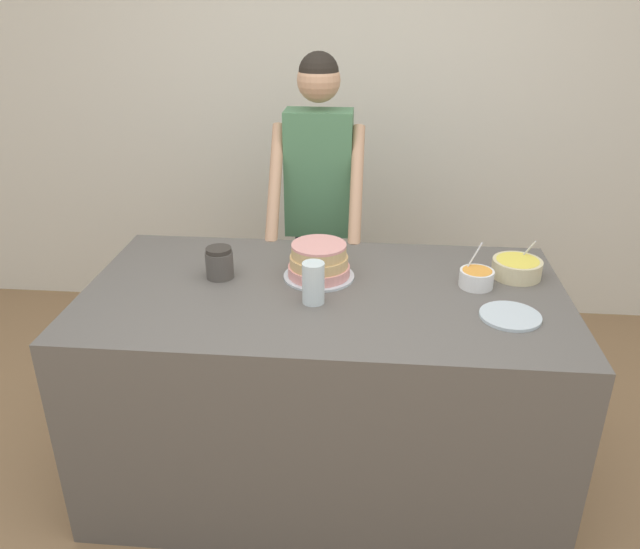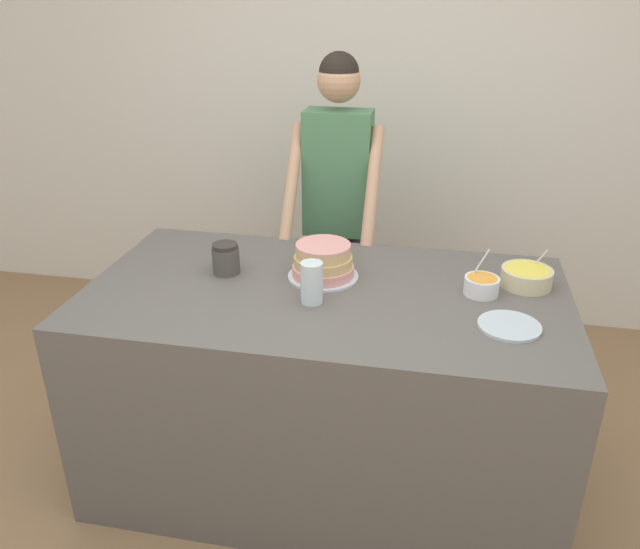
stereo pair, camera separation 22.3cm
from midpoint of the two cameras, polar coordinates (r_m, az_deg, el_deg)
wall_back at (r=3.78m, az=7.02°, el=15.07°), size 10.00×0.05×2.60m
counter at (r=2.61m, az=2.97°, el=-10.14°), size 1.84×0.99×0.88m
person_baker at (r=3.08m, az=3.68°, el=8.07°), size 0.44×0.45×1.67m
cake at (r=2.46m, az=2.89°, el=1.07°), size 0.28×0.28×0.14m
frosting_bowl_orange at (r=2.44m, az=17.12°, el=-0.97°), size 0.13×0.13×0.16m
frosting_bowl_yellow at (r=2.56m, az=20.76°, el=-0.22°), size 0.19×0.19×0.14m
drinking_glass at (r=2.26m, az=2.06°, el=-0.81°), size 0.08×0.08×0.16m
ceramic_plate at (r=2.25m, az=19.68°, el=-4.53°), size 0.21×0.21×0.01m
stoneware_jar at (r=2.51m, az=-6.11°, el=1.40°), size 0.11×0.11×0.13m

